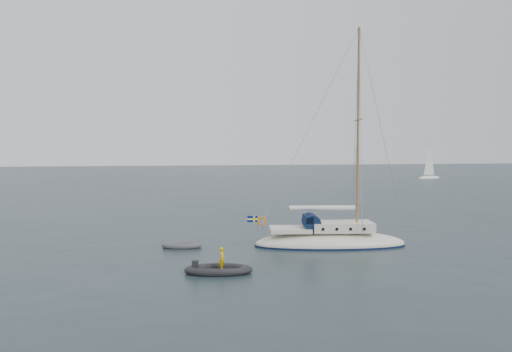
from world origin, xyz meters
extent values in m
plane|color=black|center=(0.00, 0.00, 0.00)|extent=(300.00, 300.00, 0.00)
ellipsoid|color=beige|center=(2.06, -0.81, 0.16)|extent=(9.73, 3.03, 1.62)
cube|color=beige|center=(2.81, -0.81, 1.28)|extent=(3.89, 2.05, 0.59)
cube|color=beige|center=(-0.54, -0.81, 1.10)|extent=(2.59, 2.05, 0.27)
cylinder|color=#0B1835|center=(0.82, -0.81, 1.57)|extent=(1.04, 1.78, 1.04)
cube|color=#0B1835|center=(0.60, -0.81, 1.79)|extent=(0.49, 1.78, 0.43)
cylinder|color=brown|center=(3.79, -0.81, 7.46)|extent=(0.16, 0.16, 12.97)
cylinder|color=brown|center=(3.79, -0.81, 8.11)|extent=(0.05, 2.38, 0.05)
cylinder|color=brown|center=(1.52, -0.81, 2.43)|extent=(4.54, 0.11, 0.11)
cylinder|color=silver|center=(1.52, -0.81, 2.49)|extent=(4.22, 0.30, 0.30)
cylinder|color=#95959D|center=(-2.26, -0.81, 1.57)|extent=(0.04, 2.38, 0.04)
torus|color=orange|center=(-2.32, -0.16, 1.57)|extent=(0.58, 0.11, 0.58)
cylinder|color=brown|center=(-2.64, -0.81, 1.46)|extent=(0.03, 0.03, 0.97)
cube|color=navy|center=(-2.97, -0.81, 1.78)|extent=(0.65, 0.02, 0.41)
cube|color=#FFF820|center=(-2.97, -0.81, 1.78)|extent=(0.67, 0.03, 0.10)
cube|color=#FFF820|center=(-2.85, -0.81, 1.78)|extent=(0.10, 0.03, 0.43)
cylinder|color=black|center=(1.41, 0.23, 1.28)|extent=(0.19, 0.06, 0.19)
cylinder|color=black|center=(1.41, -1.84, 1.28)|extent=(0.19, 0.06, 0.19)
cylinder|color=black|center=(2.27, 0.23, 1.28)|extent=(0.19, 0.06, 0.19)
cylinder|color=black|center=(2.27, -1.84, 1.28)|extent=(0.19, 0.06, 0.19)
cylinder|color=black|center=(3.14, 0.23, 1.28)|extent=(0.19, 0.06, 0.19)
cylinder|color=black|center=(3.14, -1.84, 1.28)|extent=(0.19, 0.06, 0.19)
cylinder|color=black|center=(4.00, 0.23, 1.28)|extent=(0.19, 0.06, 0.19)
cylinder|color=black|center=(4.00, -1.84, 1.28)|extent=(0.19, 0.06, 0.19)
cube|color=#4B4B4F|center=(-7.37, 0.42, 0.11)|extent=(1.55, 0.64, 0.09)
cube|color=black|center=(-5.80, -6.44, 0.13)|extent=(2.16, 0.90, 0.11)
cube|color=black|center=(-6.97, -6.44, 0.41)|extent=(0.32, 0.32, 0.54)
imported|color=#DDA600|center=(-5.62, -6.44, 0.75)|extent=(0.36, 0.47, 1.17)
ellipsoid|color=silver|center=(46.01, 63.74, 0.05)|extent=(6.27, 2.09, 1.04)
cylinder|color=#95959D|center=(46.01, 63.74, 4.18)|extent=(0.10, 0.10, 7.31)
cone|color=silver|center=(45.96, 63.74, 4.18)|extent=(3.34, 3.34, 6.79)
camera|label=1|loc=(-8.54, -31.19, 6.33)|focal=35.00mm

